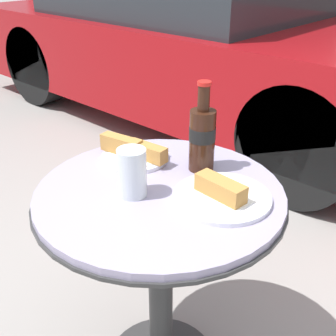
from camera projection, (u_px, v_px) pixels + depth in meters
bistro_table at (160, 240)px, 1.18m from camera, size 0.67×0.67×0.69m
cola_bottle_left at (202, 136)px, 1.16m from camera, size 0.07×0.07×0.26m
drinking_glass at (132, 175)px, 1.05m from camera, size 0.07×0.07×0.13m
lunch_plate_near at (134, 153)px, 1.25m from camera, size 0.22×0.20×0.06m
lunch_plate_far at (222, 195)px, 1.05m from camera, size 0.25×0.25×0.06m
parked_car at (198, 37)px, 3.34m from camera, size 4.02×1.72×1.32m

